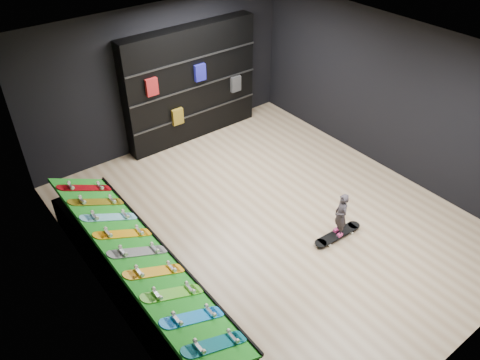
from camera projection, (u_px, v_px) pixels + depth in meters
floor at (269, 220)px, 8.32m from camera, size 6.00×7.00×0.01m
ceiling at (277, 59)px, 6.54m from camera, size 6.00×7.00×0.01m
wall_back at (162, 77)px, 9.66m from camera, size 6.00×0.02×3.00m
wall_front at (479, 283)px, 5.20m from camera, size 6.00×0.02×3.00m
wall_left at (94, 227)px, 5.95m from camera, size 0.02×7.00×3.00m
wall_right at (392, 97)px, 8.91m from camera, size 0.02×7.00×3.00m
display_rack at (139, 277)px, 6.91m from camera, size 0.90×4.50×0.50m
turf_ramp at (138, 254)px, 6.67m from camera, size 0.92×4.50×0.46m
back_shelving at (191, 84)px, 9.99m from camera, size 3.10×0.36×2.48m
floor_skateboard at (337, 235)px, 7.94m from camera, size 0.99×0.27×0.09m
child at (340, 223)px, 7.77m from camera, size 0.20×0.22×0.49m
display_board_0 at (215, 344)px, 5.44m from camera, size 0.93×0.22×0.50m
display_board_1 at (193, 317)px, 5.75m from camera, size 0.93×0.22×0.50m
display_board_2 at (173, 293)px, 6.05m from camera, size 0.93×0.22×0.50m
display_board_3 at (155, 272)px, 6.35m from camera, size 0.93×0.22×0.50m
display_board_4 at (138, 252)px, 6.66m from camera, size 0.93×0.22×0.50m
display_board_5 at (123, 234)px, 6.96m from camera, size 0.93×0.22×0.50m
display_board_6 at (109, 217)px, 7.26m from camera, size 0.93×0.22×0.50m
display_board_7 at (97, 202)px, 7.56m from camera, size 0.93×0.22×0.50m
display_board_8 at (85, 188)px, 7.87m from camera, size 0.93×0.22×0.50m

